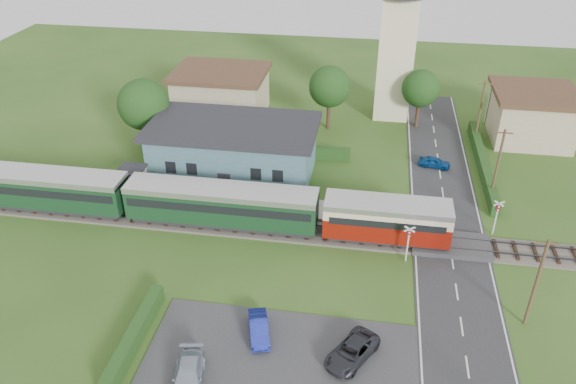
# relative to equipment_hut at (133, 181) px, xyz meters

# --- Properties ---
(ground) EXTENTS (120.00, 120.00, 0.00)m
(ground) POSITION_rel_equipment_hut_xyz_m (18.00, -5.20, -1.75)
(ground) COLOR #2D4C19
(railway_track) EXTENTS (76.00, 3.20, 0.49)m
(railway_track) POSITION_rel_equipment_hut_xyz_m (18.00, -3.20, -1.64)
(railway_track) COLOR #4C443D
(railway_track) RESTS_ON ground
(road) EXTENTS (6.00, 70.00, 0.05)m
(road) POSITION_rel_equipment_hut_xyz_m (28.00, -5.20, -1.72)
(road) COLOR #28282B
(road) RESTS_ON ground
(car_park) EXTENTS (17.00, 9.00, 0.08)m
(car_park) POSITION_rel_equipment_hut_xyz_m (16.50, -17.20, -1.71)
(car_park) COLOR #333335
(car_park) RESTS_ON ground
(crossing_deck) EXTENTS (6.20, 3.40, 0.45)m
(crossing_deck) POSITION_rel_equipment_hut_xyz_m (28.00, -3.20, -1.52)
(crossing_deck) COLOR #333335
(crossing_deck) RESTS_ON ground
(platform) EXTENTS (30.00, 3.00, 0.45)m
(platform) POSITION_rel_equipment_hut_xyz_m (8.00, 0.00, -1.52)
(platform) COLOR gray
(platform) RESTS_ON ground
(equipment_hut) EXTENTS (2.30, 2.30, 2.55)m
(equipment_hut) POSITION_rel_equipment_hut_xyz_m (0.00, 0.00, 0.00)
(equipment_hut) COLOR beige
(equipment_hut) RESTS_ON platform
(station_building) EXTENTS (16.00, 9.00, 5.30)m
(station_building) POSITION_rel_equipment_hut_xyz_m (8.00, 5.79, 0.95)
(station_building) COLOR #3F6874
(station_building) RESTS_ON ground
(train) EXTENTS (43.20, 2.90, 3.40)m
(train) POSITION_rel_equipment_hut_xyz_m (5.97, -3.20, 0.43)
(train) COLOR #232328
(train) RESTS_ON ground
(church_tower) EXTENTS (6.00, 6.00, 17.60)m
(church_tower) POSITION_rel_equipment_hut_xyz_m (23.00, 22.80, 8.48)
(church_tower) COLOR beige
(church_tower) RESTS_ON ground
(house_west) EXTENTS (10.80, 8.80, 5.50)m
(house_west) POSITION_rel_equipment_hut_xyz_m (3.00, 19.80, 1.04)
(house_west) COLOR tan
(house_west) RESTS_ON ground
(house_east) EXTENTS (8.80, 8.80, 5.50)m
(house_east) POSITION_rel_equipment_hut_xyz_m (38.00, 18.80, 1.05)
(house_east) COLOR tan
(house_east) RESTS_ON ground
(hedge_carpark) EXTENTS (0.80, 9.00, 1.20)m
(hedge_carpark) POSITION_rel_equipment_hut_xyz_m (7.00, -17.20, -1.15)
(hedge_carpark) COLOR #193814
(hedge_carpark) RESTS_ON ground
(hedge_roadside) EXTENTS (0.80, 18.00, 1.20)m
(hedge_roadside) POSITION_rel_equipment_hut_xyz_m (32.20, 10.80, -1.15)
(hedge_roadside) COLOR #193814
(hedge_roadside) RESTS_ON ground
(hedge_station) EXTENTS (22.00, 0.80, 1.30)m
(hedge_station) POSITION_rel_equipment_hut_xyz_m (8.00, 10.30, -1.10)
(hedge_station) COLOR #193814
(hedge_station) RESTS_ON ground
(tree_a) EXTENTS (5.20, 5.20, 8.00)m
(tree_a) POSITION_rel_equipment_hut_xyz_m (-2.00, 8.80, 3.63)
(tree_a) COLOR #332316
(tree_a) RESTS_ON ground
(tree_b) EXTENTS (4.60, 4.60, 7.34)m
(tree_b) POSITION_rel_equipment_hut_xyz_m (16.00, 17.80, 3.27)
(tree_b) COLOR #332316
(tree_b) RESTS_ON ground
(tree_c) EXTENTS (4.20, 4.20, 6.78)m
(tree_c) POSITION_rel_equipment_hut_xyz_m (26.00, 19.80, 2.91)
(tree_c) COLOR #332316
(tree_c) RESTS_ON ground
(utility_pole_b) EXTENTS (1.40, 0.22, 7.00)m
(utility_pole_b) POSITION_rel_equipment_hut_xyz_m (32.20, -11.20, 1.88)
(utility_pole_b) COLOR #473321
(utility_pole_b) RESTS_ON ground
(utility_pole_c) EXTENTS (1.40, 0.22, 7.00)m
(utility_pole_c) POSITION_rel_equipment_hut_xyz_m (32.20, 4.80, 1.88)
(utility_pole_c) COLOR #473321
(utility_pole_c) RESTS_ON ground
(utility_pole_d) EXTENTS (1.40, 0.22, 7.00)m
(utility_pole_d) POSITION_rel_equipment_hut_xyz_m (32.20, 16.80, 1.88)
(utility_pole_d) COLOR #473321
(utility_pole_d) RESTS_ON ground
(crossing_signal_near) EXTENTS (0.84, 0.28, 3.28)m
(crossing_signal_near) POSITION_rel_equipment_hut_xyz_m (24.40, -5.61, 0.39)
(crossing_signal_near) COLOR silver
(crossing_signal_near) RESTS_ON ground
(crossing_signal_far) EXTENTS (0.84, 0.28, 3.28)m
(crossing_signal_far) POSITION_rel_equipment_hut_xyz_m (31.60, -0.81, 0.39)
(crossing_signal_far) COLOR silver
(crossing_signal_far) RESTS_ON ground
(streetlamp_west) EXTENTS (0.30, 0.30, 5.15)m
(streetlamp_west) POSITION_rel_equipment_hut_xyz_m (-4.00, 14.80, 1.29)
(streetlamp_west) COLOR #3F3F47
(streetlamp_west) RESTS_ON ground
(streetlamp_east) EXTENTS (0.30, 0.30, 5.15)m
(streetlamp_east) POSITION_rel_equipment_hut_xyz_m (34.00, 21.80, 1.29)
(streetlamp_east) COLOR #3F3F47
(streetlamp_east) RESTS_ON ground
(car_on_road) EXTENTS (3.29, 1.78, 1.06)m
(car_on_road) POSITION_rel_equipment_hut_xyz_m (27.46, 10.23, -1.17)
(car_on_road) COLOR navy
(car_on_road) RESTS_ON road
(car_park_blue) EXTENTS (2.11, 3.62, 1.13)m
(car_park_blue) POSITION_rel_equipment_hut_xyz_m (14.76, -15.15, -1.10)
(car_park_blue) COLOR #1C2797
(car_park_blue) RESTS_ON car_park
(car_park_silver) EXTENTS (2.50, 4.53, 1.24)m
(car_park_silver) POSITION_rel_equipment_hut_xyz_m (11.44, -19.70, -1.05)
(car_park_silver) COLOR #A3B0C1
(car_park_silver) RESTS_ON car_park
(car_park_dark) EXTENTS (3.75, 4.60, 1.16)m
(car_park_dark) POSITION_rel_equipment_hut_xyz_m (20.88, -16.16, -1.08)
(car_park_dark) COLOR #28292F
(car_park_dark) RESTS_ON car_park
(pedestrian_near) EXTENTS (0.63, 0.45, 1.64)m
(pedestrian_near) POSITION_rel_equipment_hut_xyz_m (15.98, -0.57, -0.48)
(pedestrian_near) COLOR gray
(pedestrian_near) RESTS_ON platform
(pedestrian_far) EXTENTS (0.97, 1.08, 1.82)m
(pedestrian_far) POSITION_rel_equipment_hut_xyz_m (1.73, -0.23, -0.39)
(pedestrian_far) COLOR gray
(pedestrian_far) RESTS_ON platform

